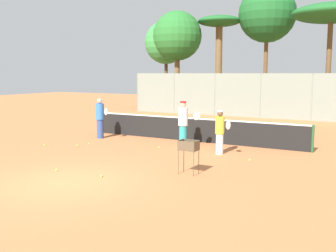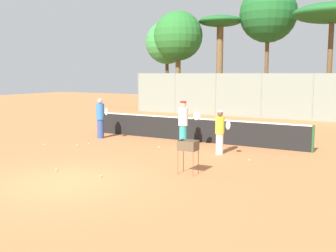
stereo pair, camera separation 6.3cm
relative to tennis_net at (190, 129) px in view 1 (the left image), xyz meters
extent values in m
plane|color=#C67242|center=(0.00, -7.86, -0.56)|extent=(80.00, 80.00, 0.00)
cylinder|color=#26592D|center=(-5.27, 0.00, -0.02)|extent=(0.10, 0.10, 1.07)
cylinder|color=#26592D|center=(5.27, 0.00, -0.02)|extent=(0.10, 0.10, 1.07)
cube|color=black|center=(0.00, 0.00, -0.05)|extent=(10.54, 0.01, 1.01)
cube|color=white|center=(0.00, 0.00, 0.48)|extent=(10.54, 0.02, 0.06)
cylinder|color=gray|center=(-10.10, 10.79, 0.97)|extent=(0.08, 0.08, 3.05)
cylinder|color=gray|center=(-6.73, 10.79, 0.97)|extent=(0.08, 0.08, 3.05)
cylinder|color=gray|center=(-3.37, 10.79, 0.97)|extent=(0.08, 0.08, 3.05)
cylinder|color=gray|center=(0.00, 10.79, 0.97)|extent=(0.08, 0.08, 3.05)
cylinder|color=gray|center=(3.37, 10.79, 0.97)|extent=(0.08, 0.08, 3.05)
cube|color=gray|center=(0.00, 10.79, 0.97)|extent=(20.19, 0.01, 3.05)
cylinder|color=brown|center=(-9.11, 13.73, 1.72)|extent=(0.29, 0.29, 4.55)
sphere|color=#388E42|center=(-9.11, 13.73, 5.08)|extent=(3.63, 3.63, 3.63)
cylinder|color=brown|center=(-4.84, 15.04, 2.86)|extent=(0.55, 0.55, 6.85)
ellipsoid|color=#1E6028|center=(-4.84, 15.04, 6.73)|extent=(3.54, 3.54, 0.89)
cylinder|color=brown|center=(-7.69, 13.08, 1.88)|extent=(0.43, 0.43, 4.88)
sphere|color=#28722D|center=(-7.69, 13.08, 5.52)|extent=(4.00, 4.00, 4.00)
cylinder|color=brown|center=(3.76, 14.63, 2.72)|extent=(0.36, 0.36, 6.56)
ellipsoid|color=#1E6028|center=(3.76, 14.63, 6.68)|extent=(5.41, 5.41, 1.35)
cylinder|color=brown|center=(-1.24, 16.23, 2.64)|extent=(0.32, 0.32, 6.40)
sphere|color=#1E6028|center=(-1.24, 16.23, 7.21)|extent=(4.56, 4.56, 4.56)
cylinder|color=white|center=(2.25, -2.03, -0.17)|extent=(0.28, 0.28, 0.78)
cylinder|color=yellow|center=(2.25, -2.03, 0.55)|extent=(0.34, 0.34, 0.65)
sphere|color=brown|center=(2.25, -2.03, 0.98)|extent=(0.21, 0.21, 0.21)
cylinder|color=white|center=(2.25, -2.03, 1.07)|extent=(0.22, 0.22, 0.05)
cylinder|color=black|center=(2.54, -2.23, 0.39)|extent=(0.14, 0.11, 0.27)
ellipsoid|color=silver|center=(2.69, -2.32, 0.61)|extent=(0.35, 0.25, 0.43)
cylinder|color=#334C8C|center=(-4.04, -1.36, -0.11)|extent=(0.32, 0.32, 0.89)
cylinder|color=blue|center=(-4.04, -1.36, 0.71)|extent=(0.39, 0.39, 0.74)
sphere|color=#DBB28C|center=(-4.04, -1.36, 1.20)|extent=(0.24, 0.24, 0.24)
cylinder|color=black|center=(-3.70, -1.50, 0.52)|extent=(0.15, 0.08, 0.27)
ellipsoid|color=silver|center=(-3.52, -1.57, 0.74)|extent=(0.38, 0.18, 0.43)
cylinder|color=teal|center=(0.39, -1.44, -0.11)|extent=(0.32, 0.32, 0.90)
cylinder|color=white|center=(0.39, -1.44, 0.72)|extent=(0.39, 0.39, 0.75)
sphere|color=#DBB28C|center=(0.39, -1.44, 1.21)|extent=(0.24, 0.24, 0.24)
cylinder|color=red|center=(0.39, -1.44, 1.32)|extent=(0.26, 0.26, 0.06)
cylinder|color=black|center=(0.75, -1.33, 0.53)|extent=(0.15, 0.07, 0.27)
ellipsoid|color=silver|center=(0.93, -1.28, 0.75)|extent=(0.39, 0.14, 0.43)
cylinder|color=brown|center=(2.31, -5.45, -0.19)|extent=(0.02, 0.02, 0.73)
cylinder|color=brown|center=(2.82, -5.45, -0.19)|extent=(0.02, 0.02, 0.73)
cylinder|color=brown|center=(2.31, -5.09, -0.19)|extent=(0.02, 0.02, 0.73)
cylinder|color=brown|center=(2.82, -5.09, -0.19)|extent=(0.02, 0.02, 0.73)
cube|color=brown|center=(2.57, -5.27, 0.18)|extent=(0.55, 0.40, 0.01)
cube|color=brown|center=(2.57, -5.47, 0.33)|extent=(0.55, 0.01, 0.30)
cube|color=brown|center=(2.57, -5.07, 0.33)|extent=(0.55, 0.01, 0.30)
cube|color=brown|center=(2.29, -5.27, 0.33)|extent=(0.01, 0.40, 0.30)
cube|color=brown|center=(2.84, -5.27, 0.33)|extent=(0.01, 0.40, 0.30)
sphere|color=#D1E54C|center=(2.59, -5.19, 0.22)|extent=(0.07, 0.07, 0.07)
sphere|color=#D1E54C|center=(2.64, -5.42, 0.22)|extent=(0.07, 0.07, 0.07)
sphere|color=#D1E54C|center=(2.62, -5.23, 0.27)|extent=(0.07, 0.07, 0.07)
sphere|color=#D1E54C|center=(2.70, -5.23, 0.27)|extent=(0.07, 0.07, 0.07)
sphere|color=#D1E54C|center=(2.72, -5.19, 0.27)|extent=(0.07, 0.07, 0.07)
sphere|color=#D1E54C|center=(2.73, -5.32, 0.27)|extent=(0.07, 0.07, 0.07)
sphere|color=#D1E54C|center=(2.37, -5.36, 0.27)|extent=(0.07, 0.07, 0.07)
sphere|color=#D1E54C|center=(2.77, -5.24, 0.27)|extent=(0.07, 0.07, 0.07)
sphere|color=#D1E54C|center=(2.41, -5.32, 0.27)|extent=(0.07, 0.07, 0.07)
sphere|color=#D1E54C|center=(2.51, -5.17, 0.22)|extent=(0.07, 0.07, 0.07)
sphere|color=#D1E54C|center=(2.77, -5.26, 0.22)|extent=(0.07, 0.07, 0.07)
sphere|color=#D1E54C|center=(2.68, -5.23, 0.27)|extent=(0.07, 0.07, 0.07)
sphere|color=#D1E54C|center=(-1.19, -7.00, -0.53)|extent=(0.07, 0.07, 0.07)
sphere|color=#D1E54C|center=(-3.54, -3.49, -0.53)|extent=(0.07, 0.07, 0.07)
sphere|color=#D1E54C|center=(-4.81, -4.09, -0.53)|extent=(0.07, 0.07, 0.07)
sphere|color=#D1E54C|center=(-0.35, -2.15, -0.53)|extent=(0.07, 0.07, 0.07)
sphere|color=#D1E54C|center=(3.62, -2.61, -0.53)|extent=(0.07, 0.07, 0.07)
sphere|color=#D1E54C|center=(-3.42, -2.90, -0.53)|extent=(0.07, 0.07, 0.07)
sphere|color=#D1E54C|center=(0.50, -6.88, -0.53)|extent=(0.07, 0.07, 0.07)
camera|label=1|loc=(7.77, -15.71, 2.47)|focal=42.00mm
camera|label=2|loc=(7.82, -15.68, 2.47)|focal=42.00mm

